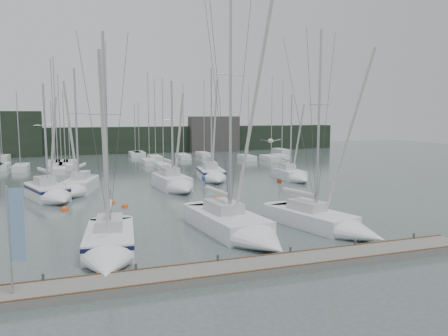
{
  "coord_description": "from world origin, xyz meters",
  "views": [
    {
      "loc": [
        -8.42,
        -23.84,
        7.64
      ],
      "look_at": [
        1.41,
        5.0,
        3.8
      ],
      "focal_mm": 35.0,
      "sensor_mm": 36.0,
      "label": 1
    }
  ],
  "objects_px": {
    "buoy_c": "(65,210)",
    "sailboat_mid_b": "(76,188)",
    "sailboat_near_left": "(109,248)",
    "sailboat_near_right": "(333,225)",
    "sailboat_mid_d": "(213,175)",
    "sailboat_near_center": "(243,230)",
    "sailboat_mid_c": "(176,184)",
    "sailboat_mid_e": "(294,176)",
    "buoy_a": "(125,207)",
    "dock_banner": "(14,230)",
    "buoy_d": "(112,203)",
    "sailboat_mid_a": "(52,194)",
    "buoy_b": "(218,199)"
  },
  "relations": [
    {
      "from": "buoy_c",
      "to": "sailboat_mid_b",
      "type": "bearing_deg",
      "value": 82.65
    },
    {
      "from": "sailboat_near_left",
      "to": "sailboat_near_right",
      "type": "height_order",
      "value": "sailboat_near_right"
    },
    {
      "from": "sailboat_near_left",
      "to": "sailboat_mid_d",
      "type": "relative_size",
      "value": 0.95
    },
    {
      "from": "sailboat_near_center",
      "to": "sailboat_mid_c",
      "type": "xyz_separation_m",
      "value": [
        -0.22,
        17.68,
        0.08
      ]
    },
    {
      "from": "sailboat_mid_b",
      "to": "sailboat_mid_e",
      "type": "bearing_deg",
      "value": 17.0
    },
    {
      "from": "sailboat_near_center",
      "to": "sailboat_mid_d",
      "type": "xyz_separation_m",
      "value": [
        5.16,
        22.63,
        0.07
      ]
    },
    {
      "from": "buoy_a",
      "to": "dock_banner",
      "type": "relative_size",
      "value": 0.12
    },
    {
      "from": "dock_banner",
      "to": "buoy_d",
      "type": "height_order",
      "value": "dock_banner"
    },
    {
      "from": "sailboat_mid_b",
      "to": "sailboat_mid_a",
      "type": "bearing_deg",
      "value": -111.33
    },
    {
      "from": "sailboat_near_right",
      "to": "sailboat_mid_e",
      "type": "xyz_separation_m",
      "value": [
        7.85,
        20.16,
        0.02
      ]
    },
    {
      "from": "sailboat_mid_d",
      "to": "dock_banner",
      "type": "xyz_separation_m",
      "value": [
        -17.06,
        -28.15,
        2.4
      ]
    },
    {
      "from": "sailboat_near_center",
      "to": "sailboat_mid_c",
      "type": "distance_m",
      "value": 17.68
    },
    {
      "from": "sailboat_near_right",
      "to": "sailboat_mid_c",
      "type": "relative_size",
      "value": 1.19
    },
    {
      "from": "sailboat_near_center",
      "to": "sailboat_near_right",
      "type": "relative_size",
      "value": 1.23
    },
    {
      "from": "buoy_b",
      "to": "dock_banner",
      "type": "bearing_deg",
      "value": -128.71
    },
    {
      "from": "sailboat_near_center",
      "to": "buoy_a",
      "type": "bearing_deg",
      "value": 108.57
    },
    {
      "from": "buoy_c",
      "to": "sailboat_near_center",
      "type": "bearing_deg",
      "value": -48.88
    },
    {
      "from": "sailboat_near_left",
      "to": "buoy_d",
      "type": "height_order",
      "value": "sailboat_near_left"
    },
    {
      "from": "sailboat_near_center",
      "to": "buoy_a",
      "type": "relative_size",
      "value": 30.72
    },
    {
      "from": "buoy_d",
      "to": "dock_banner",
      "type": "bearing_deg",
      "value": -105.05
    },
    {
      "from": "sailboat_mid_a",
      "to": "buoy_c",
      "type": "distance_m",
      "value": 4.4
    },
    {
      "from": "sailboat_near_center",
      "to": "sailboat_mid_d",
      "type": "height_order",
      "value": "sailboat_near_center"
    },
    {
      "from": "buoy_a",
      "to": "buoy_b",
      "type": "bearing_deg",
      "value": 3.36
    },
    {
      "from": "sailboat_mid_a",
      "to": "sailboat_mid_e",
      "type": "xyz_separation_m",
      "value": [
        25.54,
        3.51,
        -0.09
      ]
    },
    {
      "from": "buoy_c",
      "to": "buoy_a",
      "type": "bearing_deg",
      "value": -2.68
    },
    {
      "from": "sailboat_mid_b",
      "to": "sailboat_mid_e",
      "type": "height_order",
      "value": "sailboat_mid_b"
    },
    {
      "from": "sailboat_mid_a",
      "to": "buoy_d",
      "type": "height_order",
      "value": "sailboat_mid_a"
    },
    {
      "from": "sailboat_near_left",
      "to": "sailboat_near_center",
      "type": "bearing_deg",
      "value": 13.21
    },
    {
      "from": "sailboat_near_center",
      "to": "buoy_b",
      "type": "bearing_deg",
      "value": 71.3
    },
    {
      "from": "sailboat_near_center",
      "to": "sailboat_mid_e",
      "type": "relative_size",
      "value": 1.62
    },
    {
      "from": "sailboat_mid_d",
      "to": "buoy_c",
      "type": "xyz_separation_m",
      "value": [
        -15.66,
        -10.6,
        -0.62
      ]
    },
    {
      "from": "sailboat_near_left",
      "to": "sailboat_mid_e",
      "type": "distance_m",
      "value": 30.17
    },
    {
      "from": "sailboat_near_right",
      "to": "dock_banner",
      "type": "bearing_deg",
      "value": 179.83
    },
    {
      "from": "sailboat_near_right",
      "to": "sailboat_mid_b",
      "type": "relative_size",
      "value": 1.1
    },
    {
      "from": "sailboat_mid_a",
      "to": "sailboat_mid_b",
      "type": "height_order",
      "value": "sailboat_mid_b"
    },
    {
      "from": "sailboat_near_right",
      "to": "sailboat_near_center",
      "type": "bearing_deg",
      "value": 159.96
    },
    {
      "from": "buoy_a",
      "to": "sailboat_mid_b",
      "type": "bearing_deg",
      "value": 117.68
    },
    {
      "from": "sailboat_near_left",
      "to": "sailboat_mid_e",
      "type": "bearing_deg",
      "value": 49.65
    },
    {
      "from": "sailboat_near_right",
      "to": "sailboat_mid_b",
      "type": "xyz_separation_m",
      "value": [
        -15.65,
        19.41,
        0.09
      ]
    },
    {
      "from": "sailboat_mid_a",
      "to": "dock_banner",
      "type": "distance_m",
      "value": 21.9
    },
    {
      "from": "sailboat_near_left",
      "to": "sailboat_mid_c",
      "type": "distance_m",
      "value": 20.22
    },
    {
      "from": "sailboat_near_left",
      "to": "buoy_c",
      "type": "xyz_separation_m",
      "value": [
        -2.47,
        13.01,
        -0.54
      ]
    },
    {
      "from": "buoy_b",
      "to": "dock_banner",
      "type": "height_order",
      "value": "dock_banner"
    },
    {
      "from": "sailboat_mid_b",
      "to": "dock_banner",
      "type": "xyz_separation_m",
      "value": [
        -2.3,
        -24.52,
        2.43
      ]
    },
    {
      "from": "sailboat_mid_d",
      "to": "buoy_b",
      "type": "relative_size",
      "value": 19.95
    },
    {
      "from": "buoy_b",
      "to": "sailboat_mid_a",
      "type": "bearing_deg",
      "value": 164.32
    },
    {
      "from": "sailboat_near_center",
      "to": "buoy_d",
      "type": "relative_size",
      "value": 31.53
    },
    {
      "from": "sailboat_mid_c",
      "to": "buoy_c",
      "type": "relative_size",
      "value": 18.43
    },
    {
      "from": "buoy_c",
      "to": "sailboat_mid_d",
      "type": "bearing_deg",
      "value": 34.08
    },
    {
      "from": "sailboat_mid_c",
      "to": "buoy_b",
      "type": "height_order",
      "value": "sailboat_mid_c"
    }
  ]
}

